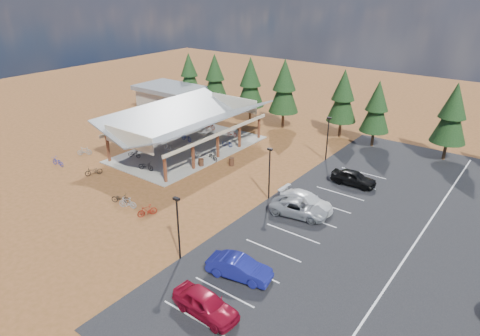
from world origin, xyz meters
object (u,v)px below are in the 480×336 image
bike_10 (58,162)px  car_4 (354,178)px  bike_13 (127,203)px  car_3 (306,201)px  trash_bin_1 (232,162)px  bike_12 (121,198)px  lamp_post_0 (178,224)px  lamp_post_1 (269,170)px  bike_2 (186,137)px  bike_16 (213,156)px  trash_bin_0 (201,163)px  bike_0 (134,154)px  bike_7 (232,134)px  lamp_post_2 (328,136)px  car_2 (299,208)px  bike_pavilion (188,119)px  bike_1 (168,148)px  outbuilding (172,98)px  bike_9 (84,151)px  bike_11 (147,210)px  bike_6 (227,143)px  car_1 (239,268)px  car_0 (206,304)px  bike_5 (196,155)px  bike_3 (210,126)px  bike_4 (146,166)px  bike_8 (94,171)px

bike_10 → car_4: (28.47, 15.26, 0.30)m
bike_13 → car_3: bearing=105.8°
trash_bin_1 → bike_12: bearing=-102.2°
lamp_post_0 → lamp_post_1: same height
bike_2 → bike_16: 7.33m
lamp_post_1 → bike_16: bearing=158.7°
trash_bin_0 → car_4: bearing=20.2°
bike_0 → lamp_post_1: bearing=-104.7°
bike_2 → car_3: car_3 is taller
bike_7 → lamp_post_1: bearing=-145.0°
lamp_post_2 → car_2: lamp_post_2 is taller
bike_7 → bike_12: bike_7 is taller
bike_pavilion → car_3: bike_pavilion is taller
bike_0 → car_2: (22.04, -0.08, 0.24)m
lamp_post_2 → bike_10: bearing=-139.8°
bike_1 → car_2: car_2 is taller
trash_bin_1 → bike_2: size_ratio=0.50×
car_3 → lamp_post_2: bearing=20.6°
outbuilding → trash_bin_0: (18.70, -14.08, -1.58)m
bike_9 → trash_bin_1: bearing=-108.3°
car_4 → bike_11: bearing=142.3°
bike_0 → bike_6: bike_0 is taller
bike_6 → lamp_post_1: bearing=-128.6°
lamp_post_1 → bike_2: bearing=158.4°
bike_1 → car_1: 25.04m
lamp_post_2 → bike_0: bearing=-144.4°
bike_pavilion → bike_13: bearing=-68.2°
bike_9 → bike_13: size_ratio=0.93×
car_0 → car_1: 4.18m
car_3 → car_0: bearing=-171.6°
lamp_post_0 → bike_11: lamp_post_0 is taller
bike_5 → car_2: (16.05, -4.24, 0.19)m
bike_13 → car_2: 15.54m
outbuilding → trash_bin_1: 24.36m
bike_16 → car_0: car_0 is taller
bike_pavilion → bike_9: size_ratio=11.67×
bike_5 → bike_9: size_ratio=0.93×
trash_bin_1 → bike_3: bearing=141.6°
lamp_post_2 → bike_5: size_ratio=3.32×
trash_bin_0 → bike_4: bearing=-131.1°
bike_8 → car_3: size_ratio=0.35×
bike_4 → bike_11: (7.49, -6.52, -0.05)m
bike_1 → bike_13: size_ratio=0.98×
bike_pavilion → trash_bin_1: size_ratio=21.56×
bike_16 → bike_2: bearing=-91.2°
car_4 → bike_16: bearing=100.8°
car_0 → bike_2: bearing=48.6°
bike_7 → car_1: bearing=-155.4°
outbuilding → bike_7: bearing=-16.0°
bike_5 → bike_10: bearing=145.7°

